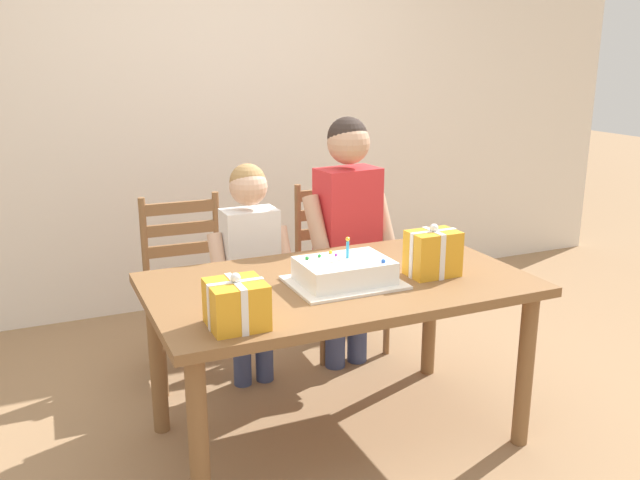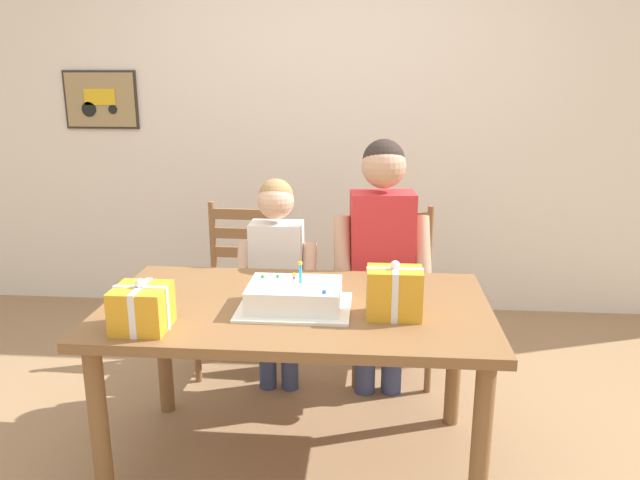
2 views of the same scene
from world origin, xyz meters
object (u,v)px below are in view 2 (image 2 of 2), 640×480
object	(u,v)px
child_older	(382,245)
child_younger	(277,265)
gift_box_red_large	(394,293)
chair_right	(394,291)
gift_box_beside_cake	(142,308)
birthday_cake	(293,297)
dining_table	(297,325)
chair_left	(240,287)

from	to	relation	value
child_older	child_younger	world-z (taller)	child_older
gift_box_red_large	chair_right	bearing A→B (deg)	87.65
gift_box_beside_cake	child_older	distance (m)	1.27
birthday_cake	child_younger	xyz separation A→B (m)	(-0.17, 0.68, -0.09)
dining_table	gift_box_red_large	distance (m)	0.44
birthday_cake	gift_box_beside_cake	distance (m)	0.58
gift_box_red_large	child_younger	xyz separation A→B (m)	(-0.56, 0.73, -0.14)
birthday_cake	chair_right	bearing A→B (deg)	65.39
dining_table	chair_left	size ratio (longest dim) A/B	1.69
gift_box_red_large	chair_left	size ratio (longest dim) A/B	0.25
dining_table	gift_box_beside_cake	xyz separation A→B (m)	(-0.53, -0.29, 0.17)
birthday_cake	chair_left	world-z (taller)	chair_left
dining_table	child_younger	world-z (taller)	child_younger
birthday_cake	child_younger	world-z (taller)	child_younger
birthday_cake	gift_box_red_large	bearing A→B (deg)	-7.01
gift_box_red_large	gift_box_beside_cake	size ratio (longest dim) A/B	1.15
gift_box_beside_cake	birthday_cake	bearing A→B (deg)	24.84
gift_box_beside_cake	chair_right	world-z (taller)	chair_right
dining_table	child_younger	distance (m)	0.66
child_younger	chair_right	bearing A→B (deg)	23.56
birthday_cake	child_older	xyz separation A→B (m)	(0.35, 0.68, 0.03)
gift_box_red_large	chair_left	xyz separation A→B (m)	(-0.81, 0.99, -0.35)
dining_table	child_younger	bearing A→B (deg)	105.55
birthday_cake	child_younger	distance (m)	0.71
dining_table	gift_box_beside_cake	world-z (taller)	gift_box_beside_cake
gift_box_beside_cake	child_younger	xyz separation A→B (m)	(0.35, 0.92, -0.12)
child_younger	birthday_cake	bearing A→B (deg)	-75.92
chair_right	chair_left	bearing A→B (deg)	180.00
chair_left	chair_right	bearing A→B (deg)	-0.00
chair_left	dining_table	bearing A→B (deg)	-64.55
birthday_cake	chair_right	world-z (taller)	chair_right
gift_box_beside_cake	gift_box_red_large	bearing A→B (deg)	11.95
birthday_cake	child_younger	bearing A→B (deg)	104.08
chair_left	child_younger	xyz separation A→B (m)	(0.25, -0.26, 0.22)
child_younger	gift_box_red_large	bearing A→B (deg)	-52.36
child_older	child_younger	xyz separation A→B (m)	(-0.53, 0.00, -0.12)
gift_box_red_large	gift_box_beside_cake	xyz separation A→B (m)	(-0.91, -0.19, -0.02)
chair_right	birthday_cake	bearing A→B (deg)	-114.61
dining_table	chair_left	world-z (taller)	chair_left
chair_left	chair_right	world-z (taller)	same
dining_table	child_younger	xyz separation A→B (m)	(-0.18, 0.63, 0.05)
gift_box_beside_cake	chair_left	world-z (taller)	chair_left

